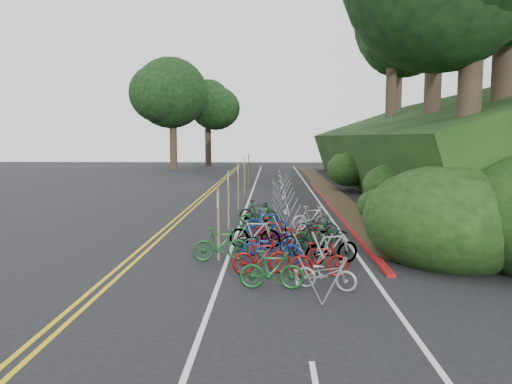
{
  "coord_description": "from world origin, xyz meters",
  "views": [
    {
      "loc": [
        2.4,
        -15.45,
        3.87
      ],
      "look_at": [
        1.66,
        7.58,
        1.3
      ],
      "focal_mm": 35.0,
      "sensor_mm": 36.0,
      "label": 1
    }
  ],
  "objects": [
    {
      "name": "signposts_rest",
      "position": [
        0.6,
        14.0,
        1.43
      ],
      "size": [
        0.08,
        18.4,
        2.5
      ],
      "color": "brown",
      "rests_on": "ground"
    },
    {
      "name": "ground",
      "position": [
        0.0,
        0.0,
        0.0
      ],
      "size": [
        120.0,
        120.0,
        0.0
      ],
      "primitive_type": "plane",
      "color": "black",
      "rests_on": "ground"
    },
    {
      "name": "embankment",
      "position": [
        12.96,
        19.04,
        2.57
      ],
      "size": [
        14.3,
        48.14,
        9.11
      ],
      "color": "black",
      "rests_on": "ground"
    },
    {
      "name": "tree_cluster",
      "position": [
        9.76,
        22.03,
        12.84
      ],
      "size": [
        33.72,
        55.1,
        20.67
      ],
      "color": "#2D2319",
      "rests_on": "ground"
    },
    {
      "name": "road_markings",
      "position": [
        0.63,
        10.1,
        0.0
      ],
      "size": [
        7.47,
        80.0,
        0.01
      ],
      "color": "gold",
      "rests_on": "ground"
    },
    {
      "name": "bike_racks_rest",
      "position": [
        3.0,
        13.0,
        0.85
      ],
      "size": [
        1.14,
        23.0,
        1.17
      ],
      "color": "gray",
      "rests_on": "ground"
    },
    {
      "name": "bike_valet",
      "position": [
        2.91,
        1.34,
        0.5
      ],
      "size": [
        3.52,
        11.02,
        1.1
      ],
      "color": "#144C1E",
      "rests_on": "ground"
    },
    {
      "name": "signpost_near",
      "position": [
        0.73,
        -0.17,
        1.3
      ],
      "size": [
        0.08,
        0.4,
        2.26
      ],
      "color": "brown",
      "rests_on": "ground"
    },
    {
      "name": "red_curb",
      "position": [
        5.7,
        12.0,
        0.05
      ],
      "size": [
        0.25,
        28.0,
        0.1
      ],
      "primitive_type": "cube",
      "color": "maroon",
      "rests_on": "ground"
    },
    {
      "name": "bike_rack_front",
      "position": [
        3.57,
        -2.89,
        0.85
      ],
      "size": [
        1.14,
        2.99,
        1.16
      ],
      "color": "gray",
      "rests_on": "ground"
    },
    {
      "name": "bike_front",
      "position": [
        0.81,
        -0.23,
        0.52
      ],
      "size": [
        0.8,
        1.8,
        1.04
      ],
      "primitive_type": "imported",
      "rotation": [
        0.0,
        0.0,
        1.75
      ],
      "color": "#144C1E",
      "rests_on": "ground"
    }
  ]
}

